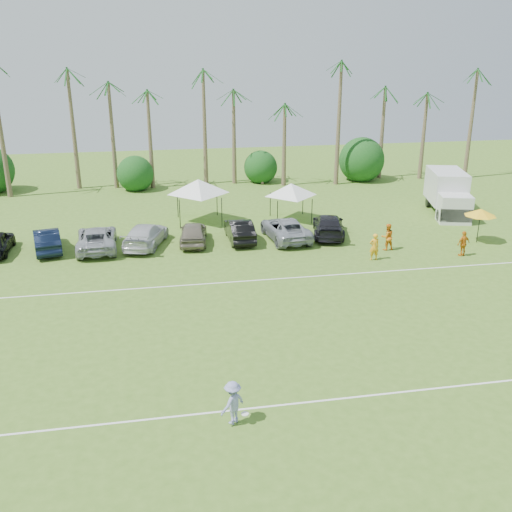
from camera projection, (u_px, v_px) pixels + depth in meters
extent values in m
plane|color=#476D20|center=(301.00, 439.00, 19.12)|extent=(120.00, 120.00, 0.00)
cube|color=white|center=(288.00, 404.00, 20.97)|extent=(80.00, 0.10, 0.01)
cube|color=white|center=(239.00, 282.00, 32.06)|extent=(80.00, 0.10, 0.01)
cone|color=brown|center=(5.00, 144.00, 49.86)|extent=(0.44, 0.44, 9.00)
cone|color=brown|center=(64.00, 137.00, 50.53)|extent=(0.44, 0.44, 10.00)
cone|color=brown|center=(109.00, 130.00, 51.03)|extent=(0.44, 0.44, 11.00)
cone|color=brown|center=(156.00, 146.00, 52.22)|extent=(0.44, 0.44, 8.00)
cone|color=brown|center=(199.00, 139.00, 52.72)|extent=(0.44, 0.44, 9.00)
cone|color=brown|center=(242.00, 132.00, 53.23)|extent=(0.44, 0.44, 10.00)
cone|color=brown|center=(283.00, 126.00, 53.73)|extent=(0.44, 0.44, 11.00)
cone|color=brown|center=(334.00, 141.00, 55.08)|extent=(0.44, 0.44, 8.00)
cone|color=brown|center=(383.00, 134.00, 55.75)|extent=(0.44, 0.44, 9.00)
cone|color=brown|center=(431.00, 128.00, 56.42)|extent=(0.44, 0.44, 10.00)
cone|color=brown|center=(469.00, 122.00, 56.93)|extent=(0.44, 0.44, 11.00)
cylinder|color=brown|center=(136.00, 180.00, 53.93)|extent=(0.30, 0.30, 1.40)
sphere|color=#124016|center=(135.00, 168.00, 53.56)|extent=(4.00, 4.00, 4.00)
cylinder|color=brown|center=(261.00, 175.00, 55.95)|extent=(0.30, 0.30, 1.40)
sphere|color=#124016|center=(261.00, 164.00, 55.58)|extent=(4.00, 4.00, 4.00)
cylinder|color=brown|center=(357.00, 171.00, 57.64)|extent=(0.30, 0.30, 1.40)
sphere|color=#124016|center=(358.00, 160.00, 57.26)|extent=(4.00, 4.00, 4.00)
imported|color=#F6A21B|center=(374.00, 247.00, 35.12)|extent=(0.63, 0.41, 1.70)
imported|color=orange|center=(387.00, 237.00, 36.88)|extent=(0.91, 0.74, 1.76)
imported|color=orange|center=(463.00, 244.00, 35.81)|extent=(1.02, 0.64, 1.63)
cube|color=silver|center=(446.00, 186.00, 45.38)|extent=(3.59, 5.08, 2.49)
cube|color=silver|center=(454.00, 209.00, 42.73)|extent=(2.68, 2.33, 2.10)
cube|color=black|center=(456.00, 215.00, 42.14)|extent=(2.29, 0.88, 1.00)
cube|color=#E5590C|center=(462.00, 192.00, 45.44)|extent=(0.43, 1.55, 0.90)
cylinder|color=black|center=(439.00, 215.00, 43.20)|extent=(0.52, 0.94, 0.90)
cylinder|color=black|center=(466.00, 216.00, 43.05)|extent=(0.52, 0.94, 0.90)
cylinder|color=black|center=(428.00, 202.00, 47.13)|extent=(0.52, 0.94, 0.90)
cylinder|color=black|center=(453.00, 202.00, 46.98)|extent=(0.52, 0.94, 0.90)
cylinder|color=black|center=(180.00, 214.00, 41.21)|extent=(0.06, 0.06, 2.17)
cylinder|color=black|center=(222.00, 212.00, 41.72)|extent=(0.06, 0.06, 2.17)
cylinder|color=black|center=(178.00, 204.00, 44.04)|extent=(0.06, 0.06, 2.17)
cylinder|color=black|center=(217.00, 202.00, 44.55)|extent=(0.06, 0.06, 2.17)
pyramid|color=white|center=(198.00, 179.00, 42.14)|extent=(4.69, 4.69, 1.09)
cylinder|color=black|center=(277.00, 213.00, 42.00)|extent=(0.06, 0.06, 1.89)
cylinder|color=black|center=(312.00, 211.00, 42.45)|extent=(0.06, 0.06, 1.89)
cylinder|color=black|center=(270.00, 204.00, 44.43)|extent=(0.06, 0.06, 1.89)
cylinder|color=black|center=(303.00, 203.00, 44.88)|extent=(0.06, 0.06, 1.89)
pyramid|color=white|center=(291.00, 183.00, 42.80)|extent=(4.07, 4.07, 0.94)
cylinder|color=black|center=(479.00, 227.00, 38.27)|extent=(0.05, 0.05, 2.10)
cone|color=yellow|center=(481.00, 212.00, 37.91)|extent=(2.10, 2.10, 0.48)
imported|color=#868BBE|center=(233.00, 403.00, 19.69)|extent=(1.20, 1.11, 1.62)
cylinder|color=white|center=(245.00, 414.00, 19.74)|extent=(0.27, 0.27, 0.03)
imported|color=black|center=(47.00, 240.00, 36.77)|extent=(2.48, 4.74, 1.49)
imported|color=#9B9EA4|center=(97.00, 238.00, 37.04)|extent=(2.73, 5.46, 1.49)
imported|color=silver|center=(146.00, 235.00, 37.70)|extent=(3.45, 5.50, 1.49)
imported|color=#786E5C|center=(193.00, 233.00, 38.18)|extent=(2.22, 4.52, 1.49)
imported|color=black|center=(240.00, 230.00, 38.74)|extent=(1.65, 4.53, 1.49)
imported|color=#91959D|center=(285.00, 229.00, 39.02)|extent=(2.94, 5.55, 1.49)
imported|color=black|center=(328.00, 225.00, 39.78)|extent=(3.30, 5.48, 1.49)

